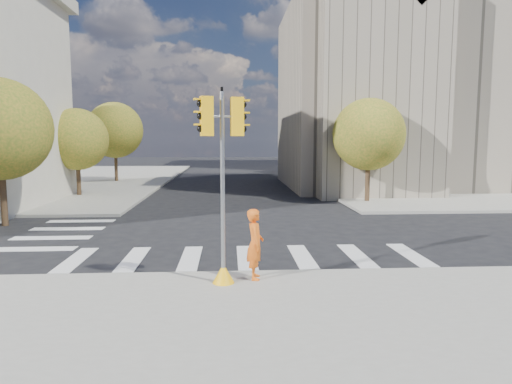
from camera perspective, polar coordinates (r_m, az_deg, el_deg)
ground at (r=16.79m, az=-1.09°, el=-6.41°), size 160.00×160.00×0.00m
sidewalk_far_right at (r=47.25m, az=22.57°, el=1.63°), size 28.00×40.00×0.15m
sidewalk_far_left at (r=46.71m, az=-27.84°, el=1.32°), size 28.00×40.00×0.15m
civic_building at (r=39.15m, az=21.59°, el=11.28°), size 26.00×16.00×19.39m
office_tower at (r=63.57m, az=18.34°, el=16.48°), size 20.00×18.00×30.00m
tree_lw_mid at (r=31.90m, az=-21.49°, el=6.14°), size 4.00×4.00×5.77m
tree_lw_far at (r=41.53m, az=-17.24°, el=7.39°), size 4.80×4.80×6.95m
tree_re_near at (r=27.57m, az=13.92°, el=7.00°), size 4.20×4.20×6.16m
tree_re_mid at (r=39.20m, az=8.70°, el=7.40°), size 4.60×4.60×6.66m
tree_re_far at (r=50.99m, az=5.87°, el=6.70°), size 4.00×4.00×5.88m
lamp_near at (r=31.56m, az=12.66°, el=7.92°), size 0.35×0.18×8.11m
lamp_far at (r=45.18m, az=7.74°, el=7.59°), size 0.35×0.18×8.11m
traffic_signal at (r=11.40m, az=-4.18°, el=-1.19°), size 1.08×0.56×4.90m
photographer at (r=11.94m, az=-0.12°, el=-6.51°), size 0.45×0.68×1.85m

